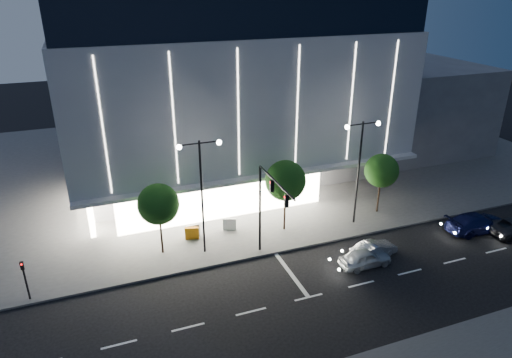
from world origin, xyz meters
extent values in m
plane|color=black|center=(0.00, 0.00, 0.00)|extent=(160.00, 160.00, 0.00)
cube|color=#474747|center=(5.00, 24.00, 0.07)|extent=(70.00, 40.00, 0.15)
cube|color=#4C4C51|center=(3.00, 24.00, 2.00)|extent=(28.00, 21.00, 4.00)
cube|color=#99999E|center=(3.00, 22.00, 9.50)|extent=(30.00, 25.00, 11.00)
cube|color=black|center=(3.00, 22.00, 16.50)|extent=(29.40, 24.50, 3.00)
cube|color=white|center=(0.00, 10.70, 2.00)|extent=(18.00, 0.40, 3.60)
cube|color=white|center=(-10.80, 16.00, 2.00)|extent=(0.40, 10.00, 3.60)
cube|color=#99999E|center=(3.00, 9.70, 4.10)|extent=(30.00, 2.00, 0.30)
cube|color=white|center=(3.00, 9.48, 9.50)|extent=(24.00, 0.06, 10.00)
cube|color=#4C4C51|center=(26.00, 24.00, 5.00)|extent=(16.00, 20.00, 10.00)
cylinder|color=black|center=(1.00, 4.80, 3.50)|extent=(0.18, 0.18, 7.00)
cylinder|color=black|center=(1.00, 1.90, 7.00)|extent=(0.14, 5.80, 0.14)
cube|color=black|center=(1.00, 2.60, 6.40)|extent=(0.28, 0.18, 0.85)
cube|color=black|center=(1.00, 0.20, 6.40)|extent=(0.28, 0.18, 0.85)
sphere|color=#FF0C0C|center=(0.88, 2.60, 6.70)|extent=(0.14, 0.14, 0.14)
cylinder|color=black|center=(-3.00, 6.00, 4.50)|extent=(0.16, 0.16, 9.00)
cylinder|color=black|center=(-3.70, 6.00, 8.80)|extent=(1.40, 0.10, 0.10)
cylinder|color=black|center=(-2.30, 6.00, 8.80)|extent=(1.40, 0.10, 0.10)
sphere|color=white|center=(-4.40, 6.00, 8.70)|extent=(0.36, 0.36, 0.36)
sphere|color=white|center=(-1.60, 6.00, 8.70)|extent=(0.36, 0.36, 0.36)
cylinder|color=black|center=(10.00, 6.00, 4.50)|extent=(0.16, 0.16, 9.00)
cylinder|color=black|center=(9.30, 6.00, 8.80)|extent=(1.40, 0.10, 0.10)
cylinder|color=black|center=(10.70, 6.00, 8.80)|extent=(1.40, 0.10, 0.10)
sphere|color=white|center=(8.60, 6.00, 8.70)|extent=(0.36, 0.36, 0.36)
sphere|color=white|center=(11.40, 6.00, 8.70)|extent=(0.36, 0.36, 0.36)
cylinder|color=black|center=(-15.00, 4.50, 1.50)|extent=(0.12, 0.12, 3.00)
cube|color=black|center=(-15.00, 4.50, 2.70)|extent=(0.22, 0.16, 0.55)
sphere|color=#FF0C0C|center=(-15.00, 4.39, 2.85)|extent=(0.10, 0.10, 0.10)
cylinder|color=black|center=(-6.00, 7.00, 1.89)|extent=(0.16, 0.16, 3.78)
sphere|color=#183D10|center=(-6.00, 7.00, 4.21)|extent=(3.02, 3.02, 3.02)
sphere|color=#183D10|center=(-5.70, 7.20, 3.67)|extent=(2.16, 2.16, 2.16)
sphere|color=#183D10|center=(-6.25, 6.85, 3.89)|extent=(1.94, 1.94, 1.94)
cylinder|color=black|center=(4.00, 7.00, 2.03)|extent=(0.16, 0.16, 4.06)
sphere|color=#183D10|center=(4.00, 7.00, 4.52)|extent=(3.25, 3.25, 3.25)
sphere|color=#183D10|center=(4.30, 7.20, 3.94)|extent=(2.32, 2.32, 2.32)
sphere|color=#183D10|center=(3.75, 6.85, 4.18)|extent=(2.09, 2.09, 2.09)
cylinder|color=black|center=(13.00, 7.00, 1.82)|extent=(0.16, 0.16, 3.64)
sphere|color=#183D10|center=(13.00, 7.00, 4.06)|extent=(2.91, 2.91, 2.91)
sphere|color=#183D10|center=(13.30, 7.20, 3.54)|extent=(2.08, 2.08, 2.08)
sphere|color=#183D10|center=(12.75, 6.85, 3.74)|extent=(1.87, 1.87, 1.87)
imported|color=#B4B7BC|center=(7.42, 0.31, 0.66)|extent=(3.89, 1.58, 1.32)
imported|color=#A6A8AE|center=(8.68, 1.12, 0.61)|extent=(3.86, 1.80, 1.22)
imported|color=#121644|center=(18.75, 1.41, 0.77)|extent=(5.38, 2.32, 1.54)
cube|color=silver|center=(-3.32, 8.55, 0.65)|extent=(1.11, 0.30, 1.00)
cube|color=#C6690B|center=(-3.47, 8.13, 0.65)|extent=(1.13, 0.52, 1.00)
cube|color=silver|center=(-0.23, 8.53, 0.65)|extent=(1.11, 0.66, 1.00)
camera|label=1|loc=(-9.70, -22.93, 19.02)|focal=32.00mm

